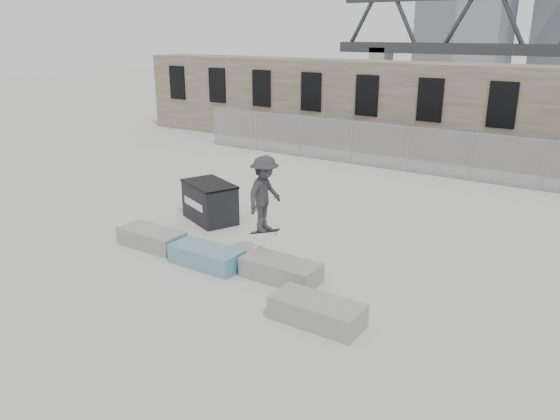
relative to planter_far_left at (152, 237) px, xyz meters
The scene contains 9 objects.
ground 2.86m from the planter_far_left, ahead, with size 120.00×120.00×0.00m, color beige.
stone_wall 16.60m from the planter_far_left, 80.04° to the left, with size 36.00×2.58×4.50m.
chainlink_fence 12.83m from the planter_far_left, 77.15° to the left, with size 22.06×0.06×2.02m.
planter_far_left is the anchor object (origin of this frame).
planter_center_left 2.22m from the planter_far_left, ahead, with size 2.00×0.90×0.52m.
planter_center_right 4.33m from the planter_far_left, ahead, with size 2.00×0.90×0.52m.
planter_offset 6.25m from the planter_far_left, 10.31° to the right, with size 2.00×0.90×0.52m.
dumpster 2.72m from the planter_far_left, 92.04° to the left, with size 2.26×1.86×1.28m.
skateboarder 4.05m from the planter_far_left, ahead, with size 0.80×1.30×2.11m.
Camera 1 is at (8.40, -10.18, 5.97)m, focal length 35.00 mm.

